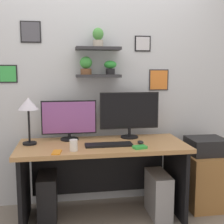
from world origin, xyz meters
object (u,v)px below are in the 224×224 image
Objects in this scene: monitor_left at (69,119)px; drawer_cabinet at (205,179)px; desk at (102,163)px; pen_cup at (74,145)px; monitor_right at (129,113)px; printer at (206,146)px; cell_phone at (57,152)px; scissors_tray at (140,147)px; keyboard at (109,145)px; desk_lamp at (28,107)px; computer_mouse at (140,142)px; computer_tower_right at (158,194)px; computer_tower_left at (48,196)px.

monitor_left reaches higher than drawer_cabinet.
desk is 16.04× the size of pen_cup.
monitor_right reaches higher than printer.
drawer_cabinet is at bearing 21.15° from cell_phone.
pen_cup reaches higher than cell_phone.
cell_phone is 1.17× the size of scissors_tray.
scissors_tray is at bearing -28.12° from keyboard.
desk_lamp reaches higher than cell_phone.
keyboard is at bearing 27.31° from cell_phone.
scissors_tray reaches higher than cell_phone.
computer_tower_right is at bearing 7.65° from computer_mouse.
pen_cup reaches higher than computer_tower_right.
monitor_left is at bearing 27.90° from computer_tower_left.
computer_tower_right is (-0.56, -0.14, -0.07)m from drawer_cabinet.
monitor_left is 0.89× the size of monitor_right.
desk_lamp is 1.86m from printer.
printer reaches higher than computer_tower_left.
desk is 0.57m from cell_phone.
computer_tower_left is (-1.66, -0.01, -0.44)m from printer.
computer_tower_right is (0.87, -0.25, -0.74)m from monitor_left.
monitor_right is 1.17m from computer_tower_left.
cell_phone is 0.65m from computer_tower_left.
monitor_right is at bearing 27.74° from desk.
cell_phone is (-0.12, -0.47, -0.20)m from monitor_left.
cell_phone is at bearing -160.94° from keyboard.
monitor_left is 1.25× the size of keyboard.
computer_tower_left is at bearing 162.55° from keyboard.
monitor_right is at bearing 89.80° from scissors_tray.
cell_phone reaches higher than computer_tower_right.
desk_lamp reaches higher than pen_cup.
drawer_cabinet is at bearing -7.99° from monitor_right.
keyboard is 0.50m from cell_phone.
keyboard reaches higher than drawer_cabinet.
keyboard reaches higher than desk.
cell_phone is at bearing -147.58° from monitor_right.
monitor_right is 0.38m from computer_mouse.
desk_lamp is 0.55m from cell_phone.
computer_tower_right is (0.84, 0.18, -0.58)m from pen_cup.
desk_lamp is 1.10m from scissors_tray.
cell_phone reaches higher than drawer_cabinet.
monitor_left is at bearing 163.73° from computer_tower_right.
computer_tower_left is at bearing -152.10° from monitor_left.
computer_mouse is at bearing -80.18° from monitor_right.
computer_mouse is at bearing -10.05° from computer_tower_left.
cell_phone is 0.16m from pen_cup.
computer_tower_right is at bearing -9.18° from desk.
monitor_left is at bearing 175.46° from printer.
monitor_left is at bearing 144.31° from scissors_tray.
cell_phone is 0.25× the size of drawer_cabinet.
computer_tower_left reaches higher than computer_tower_right.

